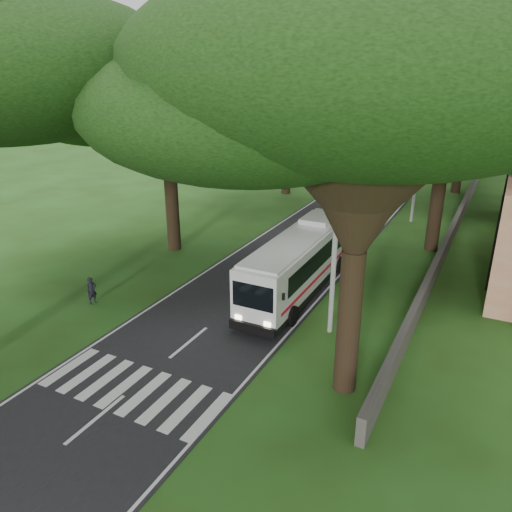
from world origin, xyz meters
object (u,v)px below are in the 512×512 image
(distant_car_b, at_px, (406,150))
(distant_car_a, at_px, (364,180))
(pole_mid, at_px, (417,171))
(pedestrian, at_px, (92,290))
(pole_near, at_px, (335,251))
(pole_far, at_px, (450,138))
(distant_car_c, at_px, (431,143))
(coach_bus, at_px, (300,261))

(distant_car_b, bearing_deg, distant_car_a, -79.57)
(pole_mid, distance_m, pedestrian, 26.34)
(distant_car_a, distance_m, pedestrian, 33.51)
(pole_near, height_order, pole_far, same)
(pole_far, bearing_deg, distant_car_c, 103.54)
(pole_mid, xyz_separation_m, distant_car_c, (-4.70, 39.52, -3.43))
(distant_car_c, bearing_deg, distant_car_a, 84.68)
(pole_near, xyz_separation_m, coach_bus, (-3.10, 3.57, -2.35))
(coach_bus, distance_m, distant_car_b, 47.95)
(pole_near, bearing_deg, distant_car_c, 94.51)
(coach_bus, bearing_deg, pole_far, 84.81)
(pole_mid, height_order, pole_far, same)
(coach_bus, distance_m, pedestrian, 11.45)
(pole_near, distance_m, distant_car_c, 59.81)
(distant_car_c, bearing_deg, distant_car_b, 74.11)
(pole_near, relative_size, pedestrian, 5.30)
(pole_far, distance_m, coach_bus, 36.64)
(pole_mid, xyz_separation_m, coach_bus, (-3.10, -16.43, -2.35))
(coach_bus, xyz_separation_m, pedestrian, (-9.34, -6.53, -1.07))
(distant_car_a, distance_m, distant_car_c, 29.52)
(pole_far, distance_m, distant_car_b, 13.70)
(pole_mid, height_order, distant_car_a, pole_mid)
(pole_far, xyz_separation_m, distant_car_a, (-6.85, -9.92, -3.50))
(pole_far, height_order, distant_car_a, pole_far)
(distant_car_a, xyz_separation_m, distant_car_b, (-0.00, 21.28, 0.06))
(pole_near, xyz_separation_m, pole_far, (0.00, 40.00, 0.00))
(pole_far, relative_size, distant_car_b, 1.85)
(pole_near, height_order, pole_mid, same)
(coach_bus, distance_m, distant_car_c, 55.99)
(distant_car_b, bearing_deg, coach_bus, -75.08)
(pole_mid, relative_size, coach_bus, 0.69)
(pole_far, xyz_separation_m, distant_car_c, (-4.70, 19.52, -3.43))
(pole_mid, bearing_deg, distant_car_c, 96.78)
(coach_bus, bearing_deg, distant_car_c, 91.31)
(pole_near, height_order, distant_car_b, pole_near)
(pedestrian, bearing_deg, distant_car_b, 12.31)
(pole_mid, distance_m, distant_car_b, 32.28)
(pole_far, distance_m, distant_car_a, 12.55)
(distant_car_a, height_order, pedestrian, pedestrian)
(pole_mid, height_order, distant_car_b, pole_mid)
(pole_mid, distance_m, distant_car_a, 12.68)
(pole_near, height_order, pedestrian, pole_near)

